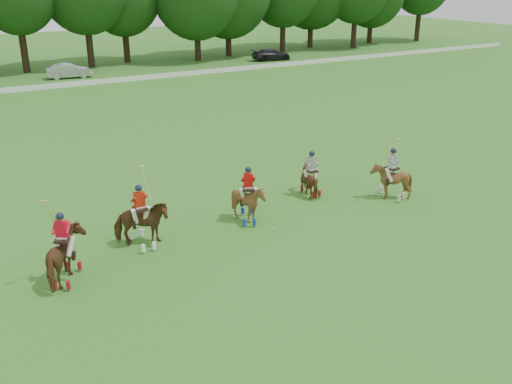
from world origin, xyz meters
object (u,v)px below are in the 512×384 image
car_mid (69,71)px  polo_red_a (65,256)px  polo_red_c (248,202)px  polo_stripe_b (391,180)px  polo_stripe_a (311,180)px  polo_ball (274,229)px  polo_red_b (141,224)px  car_right (271,55)px

car_mid → polo_red_a: 40.19m
car_mid → polo_red_c: size_ratio=1.78×
polo_red_c → polo_stripe_b: size_ratio=0.81×
polo_stripe_a → polo_stripe_b: 3.57m
polo_ball → polo_red_b: bearing=165.0°
polo_stripe_b → polo_ball: (-6.35, -0.21, -0.80)m
polo_red_b → polo_ball: size_ratio=32.98×
polo_red_c → polo_stripe_a: polo_red_c is taller
polo_red_b → polo_red_c: bearing=-1.0°
car_right → polo_stripe_b: (-18.15, -38.93, 0.20)m
polo_ball → polo_stripe_b: bearing=1.9°
car_mid → polo_ball: size_ratio=46.51×
polo_red_b → polo_stripe_b: bearing=-5.6°
polo_stripe_a → polo_stripe_b: polo_stripe_b is taller
polo_red_b → polo_red_a: bearing=-158.3°
polo_red_a → polo_stripe_b: size_ratio=1.04×
car_right → polo_red_a: size_ratio=1.50×
polo_red_b → polo_red_c: (4.52, -0.08, -0.04)m
polo_red_c → polo_stripe_b: bearing=-8.7°
polo_stripe_a → polo_ball: (-3.48, -2.33, -0.70)m
car_right → polo_red_c: bearing=154.2°
car_mid → polo_red_c: bearing=-176.2°
polo_ball → polo_red_c: bearing=109.4°
polo_stripe_b → polo_ball: 6.40m
car_right → polo_stripe_b: size_ratio=1.56×
polo_ball → car_right: bearing=58.0°
polo_red_b → polo_ball: 5.20m
polo_red_c → polo_stripe_b: polo_stripe_b is taller
car_mid → car_right: size_ratio=0.93×
car_right → polo_stripe_a: size_ratio=2.13×
car_right → polo_red_b: 47.93m
polo_red_a → polo_stripe_b: 14.36m
polo_red_b → car_right: bearing=52.1°
car_right → polo_red_c: size_ratio=1.91×
polo_red_c → polo_ball: bearing=-70.6°
car_right → polo_stripe_b: polo_stripe_b is taller
polo_red_c → polo_ball: 1.55m
polo_red_a → polo_stripe_b: bearing=0.4°
car_mid → polo_ball: (-1.62, -39.14, -0.64)m
polo_stripe_a → polo_stripe_b: bearing=-36.5°
car_mid → polo_red_b: size_ratio=1.41×
polo_red_a → car_right: bearing=50.2°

